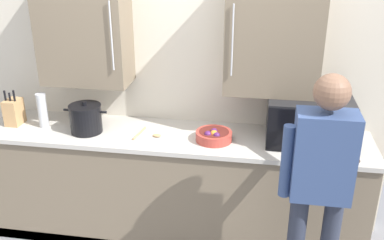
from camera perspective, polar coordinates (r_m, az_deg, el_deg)
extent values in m
cube|color=beige|center=(3.50, -1.39, 6.59)|extent=(3.32, 0.10, 2.66)
cube|color=#756651|center=(3.42, -13.91, 11.33)|extent=(0.67, 0.32, 0.81)
cylinder|color=#B7BABF|center=(3.16, -10.48, 10.70)|extent=(0.01, 0.01, 0.49)
cube|color=#756651|center=(3.16, 10.58, 10.66)|extent=(0.67, 0.32, 0.81)
cylinder|color=#B7BABF|center=(2.99, 5.30, 10.27)|extent=(0.01, 0.01, 0.49)
cube|color=#756651|center=(3.56, -2.28, -8.88)|extent=(2.93, 0.56, 0.89)
cube|color=#BCB7AD|center=(3.34, -2.41, -2.15)|extent=(2.97, 0.60, 0.03)
cube|color=black|center=(3.26, 15.01, -0.01)|extent=(0.60, 0.40, 0.34)
cube|color=beige|center=(3.24, 13.56, 0.02)|extent=(0.39, 0.34, 0.27)
cube|color=black|center=(3.10, 19.24, -1.75)|extent=(0.17, 0.01, 0.31)
cube|color=black|center=(3.06, 13.76, -1.39)|extent=(0.43, 0.03, 0.31)
cylinder|color=#AD3D33|center=(3.22, 2.87, -2.10)|extent=(0.27, 0.27, 0.07)
cylinder|color=#561E19|center=(3.21, 2.88, -1.86)|extent=(0.22, 0.22, 0.04)
sphere|color=#511E5B|center=(3.15, 3.23, -2.06)|extent=(0.05, 0.05, 0.05)
sphere|color=orange|center=(3.17, 2.88, -1.82)|extent=(0.06, 0.06, 0.06)
sphere|color=#511E5B|center=(3.16, 2.07, -1.90)|extent=(0.05, 0.05, 0.05)
sphere|color=#511E5B|center=(3.21, 2.91, -1.53)|extent=(0.05, 0.05, 0.05)
cylinder|color=tan|center=(3.35, -6.89, -1.72)|extent=(0.05, 0.23, 0.01)
ellipsoid|color=tan|center=(3.29, -4.61, -2.02)|extent=(0.07, 0.05, 0.02)
cylinder|color=#B7BABF|center=(3.61, -18.92, 0.98)|extent=(0.07, 0.07, 0.24)
cylinder|color=#B7BABF|center=(3.56, -19.20, 3.02)|extent=(0.08, 0.08, 0.03)
cube|color=tan|center=(3.75, -22.22, 0.98)|extent=(0.11, 0.15, 0.21)
cylinder|color=black|center=(3.70, -23.23, 2.94)|extent=(0.02, 0.02, 0.08)
cylinder|color=black|center=(3.69, -22.71, 2.81)|extent=(0.02, 0.02, 0.07)
cylinder|color=black|center=(3.66, -22.22, 2.95)|extent=(0.02, 0.02, 0.09)
cylinder|color=black|center=(3.43, -13.68, 0.05)|extent=(0.24, 0.24, 0.20)
cylinder|color=black|center=(3.39, -13.86, 1.75)|extent=(0.25, 0.25, 0.02)
cylinder|color=black|center=(3.38, -13.89, 2.12)|extent=(0.04, 0.04, 0.03)
cylinder|color=black|center=(3.46, -16.02, 1.28)|extent=(0.05, 0.02, 0.02)
cylinder|color=black|center=(3.35, -11.50, 1.01)|extent=(0.05, 0.02, 0.02)
cube|color=#334775|center=(2.58, 16.80, -4.57)|extent=(0.34, 0.20, 0.53)
sphere|color=brown|center=(2.43, 17.83, 3.49)|extent=(0.20, 0.20, 0.20)
cylinder|color=brown|center=(2.74, 18.44, -1.11)|extent=(0.24, 0.46, 0.29)
cylinder|color=#334775|center=(2.58, 12.27, -5.31)|extent=(0.07, 0.07, 0.45)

